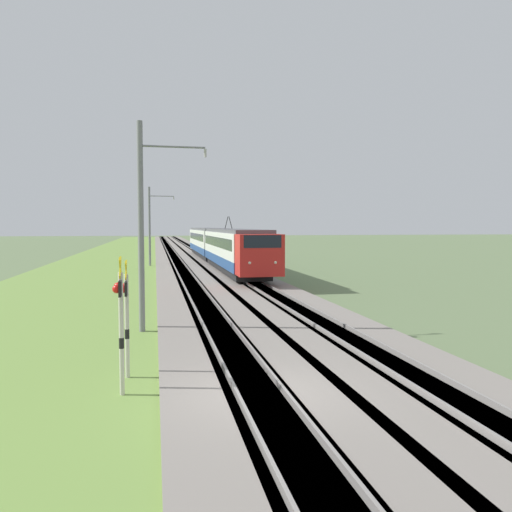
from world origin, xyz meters
The scene contains 11 objects.
ground_plane centered at (0.00, 0.00, 0.00)m, with size 400.00×400.00×0.00m, color #60754C.
ballast_main centered at (50.00, 0.00, 0.15)m, with size 240.00×4.40×0.30m.
ballast_adjacent centered at (50.00, -4.05, 0.15)m, with size 240.00×4.40×0.30m.
track_main centered at (50.00, 0.00, 0.16)m, with size 240.00×1.57×0.45m.
track_adjacent centered at (50.00, -4.05, 0.16)m, with size 240.00×1.57×0.45m.
grass_verge centered at (50.00, 6.12, 0.06)m, with size 240.00×13.93×0.12m.
passenger_train centered at (39.35, -4.05, 2.28)m, with size 41.80×2.90×4.89m.
crossing_signal_near centered at (1.01, 3.07, 2.05)m, with size 0.70×0.23×3.36m.
crossing_signal_aux centered at (2.37, 3.01, 1.93)m, with size 0.70×0.23×3.18m.
catenary_mast_near centered at (8.12, 2.70, 4.09)m, with size 0.22×2.56×7.90m.
catenary_mast_mid centered at (39.68, 2.70, 4.10)m, with size 0.22×2.56×7.92m.
Camera 1 is at (-10.82, 2.26, 4.07)m, focal length 35.00 mm.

